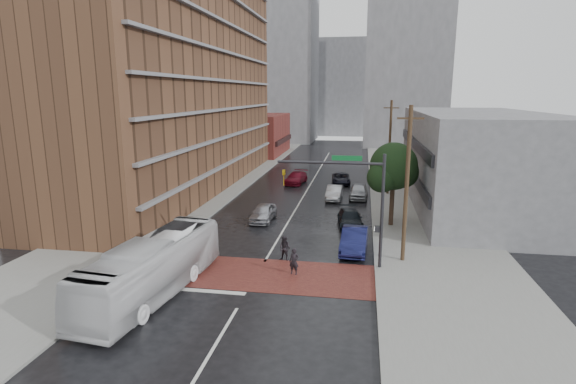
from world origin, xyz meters
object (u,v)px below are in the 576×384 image
(car_travel_a, at_px, (263,213))
(car_travel_c, at_px, (296,178))
(pedestrian_a, at_px, (294,261))
(car_travel_b, at_px, (334,193))
(car_parked_near, at_px, (354,240))
(car_parked_far, at_px, (359,191))
(pedestrian_b, at_px, (285,248))
(car_parked_mid, at_px, (350,218))
(transit_bus, at_px, (153,267))
(suv_travel, at_px, (341,179))

(car_travel_a, relative_size, car_travel_c, 0.88)
(pedestrian_a, height_order, car_travel_b, pedestrian_a)
(pedestrian_a, height_order, car_parked_near, pedestrian_a)
(car_travel_a, bearing_deg, car_parked_far, 52.96)
(pedestrian_b, xyz_separation_m, car_parked_mid, (3.96, 8.45, -0.15))
(car_travel_a, height_order, car_travel_c, car_travel_a)
(car_parked_mid, bearing_deg, pedestrian_a, -112.27)
(pedestrian_a, height_order, pedestrian_b, pedestrian_b)
(pedestrian_a, relative_size, car_parked_mid, 0.35)
(car_parked_far, bearing_deg, pedestrian_a, -97.39)
(car_travel_c, relative_size, car_parked_far, 1.06)
(pedestrian_a, distance_m, car_travel_a, 11.89)
(car_travel_c, xyz_separation_m, car_parked_mid, (6.98, -16.98, -0.02))
(car_travel_c, bearing_deg, car_parked_far, -33.97)
(transit_bus, xyz_separation_m, pedestrian_b, (6.09, 6.16, -0.74))
(transit_bus, distance_m, car_parked_far, 27.15)
(pedestrian_a, relative_size, car_travel_c, 0.34)
(pedestrian_b, height_order, car_parked_near, pedestrian_b)
(car_parked_far, bearing_deg, pedestrian_b, -101.22)
(transit_bus, distance_m, pedestrian_b, 8.69)
(transit_bus, relative_size, pedestrian_a, 6.86)
(pedestrian_b, relative_size, car_parked_mid, 0.35)
(car_travel_a, height_order, car_parked_far, car_parked_far)
(pedestrian_b, relative_size, car_parked_near, 0.34)
(car_travel_a, bearing_deg, pedestrian_a, -66.80)
(car_travel_a, bearing_deg, pedestrian_b, -67.31)
(car_travel_b, bearing_deg, car_travel_a, -119.64)
(car_parked_near, bearing_deg, car_parked_far, 92.21)
(car_parked_mid, relative_size, car_parked_far, 1.02)
(transit_bus, relative_size, suv_travel, 2.46)
(car_travel_c, relative_size, car_parked_mid, 1.04)
(car_travel_a, distance_m, suv_travel, 18.19)
(car_travel_c, bearing_deg, suv_travel, 15.01)
(car_travel_b, xyz_separation_m, car_parked_mid, (1.90, -9.39, -0.03))
(pedestrian_b, bearing_deg, suv_travel, 101.19)
(car_travel_a, bearing_deg, suv_travel, 73.23)
(car_parked_near, distance_m, car_parked_far, 16.26)
(pedestrian_b, xyz_separation_m, car_parked_far, (4.53, 18.82, -0.05))
(suv_travel, relative_size, car_parked_far, 1.00)
(transit_bus, height_order, pedestrian_b, transit_bus)
(transit_bus, height_order, car_travel_a, transit_bus)
(transit_bus, bearing_deg, suv_travel, 81.32)
(car_travel_a, bearing_deg, car_parked_near, -37.34)
(transit_bus, xyz_separation_m, car_travel_c, (3.07, 31.59, -0.87))
(car_parked_near, bearing_deg, pedestrian_b, -147.39)
(suv_travel, bearing_deg, pedestrian_a, -97.43)
(suv_travel, distance_m, car_parked_mid, 17.79)
(car_parked_mid, distance_m, car_parked_far, 10.38)
(pedestrian_b, bearing_deg, car_parked_near, 46.31)
(car_travel_b, relative_size, car_parked_near, 0.88)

